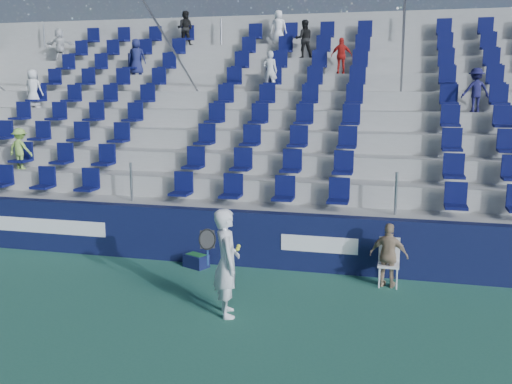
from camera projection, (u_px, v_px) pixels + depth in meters
The scene contains 7 objects.
ground at pixel (203, 322), 9.42m from camera, with size 70.00×70.00×0.00m, color #2E6B55.
sponsor_wall at pixel (251, 239), 12.31m from camera, with size 24.00×0.32×1.20m.
grandstand at pixel (294, 145), 16.89m from camera, with size 24.00×8.17×6.63m.
tennis_player at pixel (227, 262), 9.57m from camera, with size 0.74×0.80×1.85m.
line_judge_chair at pixel (389, 258), 11.14m from camera, with size 0.41×0.42×0.93m.
line_judge at pixel (389, 255), 10.98m from camera, with size 0.74×0.31×1.27m, color tan.
ball_bin at pixel (196, 260), 12.28m from camera, with size 0.60×0.51×0.29m.
Camera 1 is at (3.02, -8.38, 3.84)m, focal length 40.00 mm.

